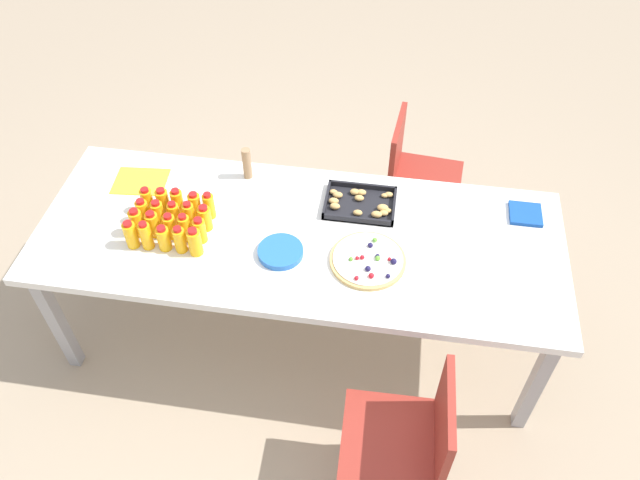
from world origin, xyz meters
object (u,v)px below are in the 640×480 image
(juice_bottle_10, at_px, (143,211))
(juice_bottle_7, at_px, (170,226))
(napkin_stack, at_px, (526,214))
(paper_folder, at_px, (141,181))
(juice_bottle_0, at_px, (131,235))
(juice_bottle_5, at_px, (137,223))
(plate_stack, at_px, (281,252))
(juice_bottle_15, at_px, (147,200))
(snack_tray, at_px, (360,203))
(juice_bottle_19, at_px, (209,206))
(juice_bottle_14, at_px, (205,218))
(party_table, at_px, (299,242))
(juice_bottle_3, at_px, (180,240))
(chair_far_right, at_px, (414,172))
(juice_bottle_4, at_px, (195,242))
(fruit_pizza, at_px, (368,260))
(juice_bottle_1, at_px, (146,236))
(juice_bottle_8, at_px, (185,228))
(juice_bottle_2, at_px, (164,238))
(cardboard_tube, at_px, (247,163))
(juice_bottle_6, at_px, (153,224))
(juice_bottle_11, at_px, (158,213))
(juice_bottle_9, at_px, (200,230))
(juice_bottle_18, at_px, (195,205))
(chair_near_right, at_px, (409,437))
(juice_bottle_13, at_px, (189,216))
(juice_bottle_16, at_px, (163,201))
(juice_bottle_17, at_px, (178,203))

(juice_bottle_10, bearing_deg, juice_bottle_7, -25.75)
(napkin_stack, distance_m, paper_folder, 1.89)
(juice_bottle_0, distance_m, juice_bottle_5, 0.08)
(plate_stack, xyz_separation_m, paper_folder, (-0.79, 0.37, -0.01))
(juice_bottle_15, distance_m, snack_tray, 1.01)
(juice_bottle_19, relative_size, napkin_stack, 0.95)
(juice_bottle_14, height_order, napkin_stack, juice_bottle_14)
(juice_bottle_15, bearing_deg, party_table, -3.46)
(juice_bottle_3, bearing_deg, chair_far_right, 44.24)
(juice_bottle_4, distance_m, fruit_pizza, 0.77)
(juice_bottle_1, xyz_separation_m, juice_bottle_8, (0.16, 0.07, -0.00))
(juice_bottle_2, relative_size, juice_bottle_7, 0.99)
(juice_bottle_4, relative_size, juice_bottle_5, 0.99)
(juice_bottle_15, xyz_separation_m, cardboard_tube, (0.41, 0.31, 0.02))
(fruit_pizza, relative_size, paper_folder, 1.30)
(juice_bottle_6, xyz_separation_m, juice_bottle_11, (0.00, 0.07, 0.00))
(juice_bottle_9, relative_size, cardboard_tube, 0.78)
(juice_bottle_8, relative_size, paper_folder, 0.57)
(juice_bottle_18, xyz_separation_m, fruit_pizza, (0.83, -0.17, -0.05))
(juice_bottle_3, relative_size, juice_bottle_15, 1.01)
(chair_far_right, relative_size, juice_bottle_1, 5.53)
(juice_bottle_9, bearing_deg, snack_tray, 25.84)
(chair_near_right, xyz_separation_m, juice_bottle_6, (-1.23, 0.69, 0.32))
(snack_tray, height_order, napkin_stack, snack_tray)
(juice_bottle_11, xyz_separation_m, juice_bottle_13, (0.15, 0.00, 0.01))
(juice_bottle_19, height_order, fruit_pizza, juice_bottle_19)
(chair_near_right, bearing_deg, juice_bottle_10, 58.33)
(juice_bottle_0, bearing_deg, juice_bottle_13, 34.58)
(chair_far_right, height_order, juice_bottle_3, juice_bottle_3)
(party_table, xyz_separation_m, cardboard_tube, (-0.32, 0.35, 0.14))
(juice_bottle_18, relative_size, juice_bottle_19, 0.98)
(juice_bottle_4, distance_m, plate_stack, 0.38)
(juice_bottle_16, distance_m, napkin_stack, 1.71)
(juice_bottle_7, xyz_separation_m, juice_bottle_16, (-0.08, 0.15, 0.00))
(chair_near_right, distance_m, juice_bottle_13, 1.36)
(chair_far_right, relative_size, juice_bottle_3, 5.88)
(juice_bottle_9, distance_m, juice_bottle_10, 0.31)
(juice_bottle_13, relative_size, juice_bottle_14, 1.10)
(juice_bottle_11, xyz_separation_m, juice_bottle_16, (-0.00, 0.08, 0.00))
(party_table, xyz_separation_m, juice_bottle_14, (-0.43, -0.03, 0.12))
(juice_bottle_16, xyz_separation_m, juice_bottle_17, (0.07, -0.00, 0.00))
(juice_bottle_18, bearing_deg, juice_bottle_6, -136.81)
(juice_bottle_3, xyz_separation_m, juice_bottle_15, (-0.23, 0.22, -0.00))
(juice_bottle_4, bearing_deg, juice_bottle_8, 131.95)
(juice_bottle_0, xyz_separation_m, juice_bottle_14, (0.30, 0.16, -0.00))
(party_table, height_order, fruit_pizza, fruit_pizza)
(napkin_stack, bearing_deg, juice_bottle_10, -170.14)
(juice_bottle_4, bearing_deg, cardboard_tube, 78.37)
(chair_far_right, distance_m, juice_bottle_16, 1.44)
(chair_near_right, height_order, juice_bottle_16, juice_bottle_16)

